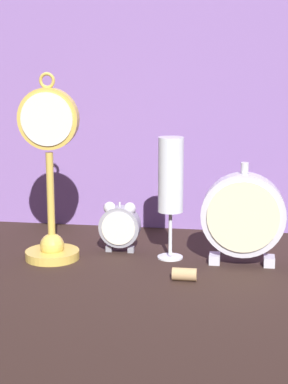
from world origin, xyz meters
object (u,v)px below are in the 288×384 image
alarm_clock_twin_bell (120,225)px  wine_cork (184,274)px  pocket_watch_on_stand (50,186)px  champagne_flute (171,182)px  mantel_clock_silver (243,216)px

alarm_clock_twin_bell → wine_cork: bearing=-45.6°
pocket_watch_on_stand → champagne_flute: bearing=9.8°
mantel_clock_silver → champagne_flute: bearing=171.6°
pocket_watch_on_stand → alarm_clock_twin_bell: 0.16m
champagne_flute → pocket_watch_on_stand: bearing=-170.2°
mantel_clock_silver → champagne_flute: champagne_flute is taller
wine_cork → champagne_flute: bearing=107.7°
mantel_clock_silver → champagne_flute: 0.15m
alarm_clock_twin_bell → mantel_clock_silver: 0.24m
champagne_flute → mantel_clock_silver: bearing=-8.4°
alarm_clock_twin_bell → wine_cork: alarm_clock_twin_bell is taller
mantel_clock_silver → wine_cork: 0.16m
mantel_clock_silver → champagne_flute: (-0.14, 0.02, 0.06)m
pocket_watch_on_stand → alarm_clock_twin_bell: pocket_watch_on_stand is taller
pocket_watch_on_stand → wine_cork: size_ratio=8.33×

